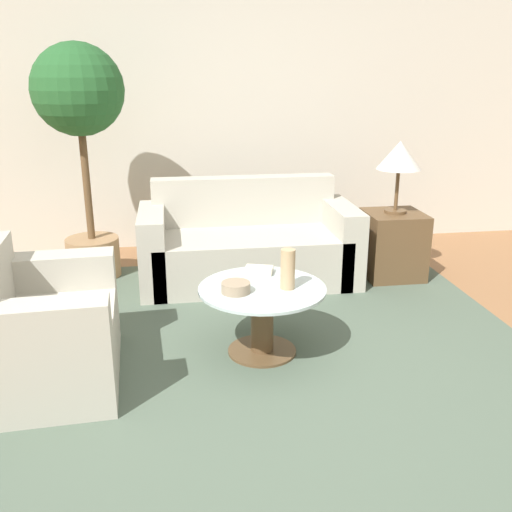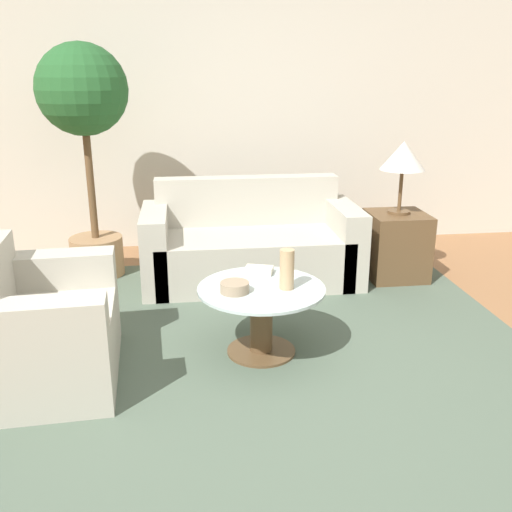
# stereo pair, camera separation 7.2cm
# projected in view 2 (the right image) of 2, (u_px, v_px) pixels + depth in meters

# --- Properties ---
(ground_plane) EXTENTS (14.00, 14.00, 0.00)m
(ground_plane) POSITION_uv_depth(u_px,v_px,m) (266.00, 417.00, 2.89)
(ground_plane) COLOR #8E603D
(wall_back) EXTENTS (10.00, 0.06, 2.60)m
(wall_back) POSITION_uv_depth(u_px,v_px,m) (219.00, 111.00, 5.39)
(wall_back) COLOR beige
(wall_back) RESTS_ON ground_plane
(rug) EXTENTS (3.47, 3.52, 0.01)m
(rug) POSITION_uv_depth(u_px,v_px,m) (261.00, 352.00, 3.54)
(rug) COLOR #4C5B4C
(rug) RESTS_ON ground_plane
(sofa_main) EXTENTS (1.74, 0.81, 0.81)m
(sofa_main) POSITION_uv_depth(u_px,v_px,m) (250.00, 246.00, 4.73)
(sofa_main) COLOR #B2AD9E
(sofa_main) RESTS_ON ground_plane
(armchair) EXTENTS (0.80, 1.01, 0.78)m
(armchair) POSITION_uv_depth(u_px,v_px,m) (35.00, 333.00, 3.17)
(armchair) COLOR #B2AD9E
(armchair) RESTS_ON ground_plane
(coffee_table) EXTENTS (0.77, 0.77, 0.43)m
(coffee_table) POSITION_uv_depth(u_px,v_px,m) (261.00, 311.00, 3.46)
(coffee_table) COLOR brown
(coffee_table) RESTS_ON ground_plane
(side_table) EXTENTS (0.46, 0.46, 0.55)m
(side_table) POSITION_uv_depth(u_px,v_px,m) (396.00, 246.00, 4.74)
(side_table) COLOR brown
(side_table) RESTS_ON ground_plane
(table_lamp) EXTENTS (0.36, 0.36, 0.58)m
(table_lamp) POSITION_uv_depth(u_px,v_px,m) (403.00, 158.00, 4.51)
(table_lamp) COLOR brown
(table_lamp) RESTS_ON side_table
(potted_plant) EXTENTS (0.71, 0.71, 1.88)m
(potted_plant) POSITION_uv_depth(u_px,v_px,m) (85.00, 117.00, 4.47)
(potted_plant) COLOR #93704C
(potted_plant) RESTS_ON ground_plane
(vase) EXTENTS (0.09, 0.09, 0.24)m
(vase) POSITION_uv_depth(u_px,v_px,m) (287.00, 269.00, 3.35)
(vase) COLOR tan
(vase) RESTS_ON coffee_table
(bowl) EXTENTS (0.17, 0.17, 0.06)m
(bowl) POSITION_uv_depth(u_px,v_px,m) (235.00, 287.00, 3.32)
(bowl) COLOR gray
(bowl) RESTS_ON coffee_table
(book_stack) EXTENTS (0.20, 0.16, 0.04)m
(book_stack) POSITION_uv_depth(u_px,v_px,m) (259.00, 270.00, 3.64)
(book_stack) COLOR beige
(book_stack) RESTS_ON coffee_table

